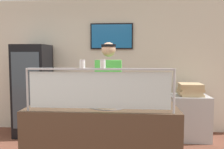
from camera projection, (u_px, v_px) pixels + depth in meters
shop_rear_unit at (114, 65)px, 5.09m from camera, size 6.22×0.13×2.70m
serving_counter at (103, 144)px, 3.05m from camera, size 1.82×0.75×0.95m
sneeze_guard at (99, 85)px, 2.67m from camera, size 1.64×0.06×0.48m
pizza_tray at (108, 105)px, 2.99m from camera, size 0.46×0.46×0.04m
pizza_server at (111, 104)px, 2.96m from camera, size 0.12×0.29×0.01m
parmesan_shaker at (82, 64)px, 2.67m from camera, size 0.06×0.06×0.09m
pepper_flake_shaker at (103, 64)px, 2.65m from camera, size 0.06×0.06×0.10m
worker_figure at (109, 94)px, 3.63m from camera, size 0.41×0.50×1.76m
drink_fridge at (33, 90)px, 4.80m from camera, size 0.62×0.67×1.77m
prep_shelf at (189, 117)px, 4.57m from camera, size 0.70×0.55×0.82m
pizza_box_stack at (190, 90)px, 4.53m from camera, size 0.43×0.42×0.22m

